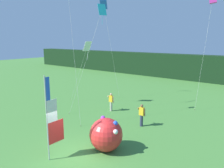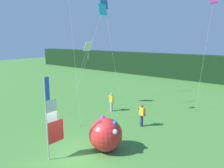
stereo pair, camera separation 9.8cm
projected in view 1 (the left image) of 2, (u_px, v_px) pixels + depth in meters
The scene contains 9 objects.
ground_plane at pixel (75, 157), 11.67m from camera, with size 120.00×120.00×0.00m, color #478438.
distant_treeline at pixel (215, 69), 31.65m from camera, with size 80.00×2.40×3.85m, color black.
banner_flag at pixel (52, 119), 11.22m from camera, with size 0.06×1.03×4.41m.
person_near_banner at pixel (142, 115), 15.69m from camera, with size 0.55×0.48×1.62m.
person_mid_field at pixel (111, 102), 19.07m from camera, with size 0.55×0.48×1.58m.
inflatable_balloon at pixel (106, 134), 12.23m from camera, with size 1.86×1.86×1.91m.
kite_white_diamond_0 at pixel (87, 49), 20.00m from camera, with size 2.94×0.77×5.94m.
kite_blue_diamond_1 at pixel (104, 10), 22.33m from camera, with size 2.07×1.07×9.98m.
kite_cyan_diamond_4 at pixel (101, 15), 18.22m from camera, with size 1.52×3.29×8.99m.
Camera 1 is at (8.23, -7.09, 6.09)m, focal length 35.47 mm.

